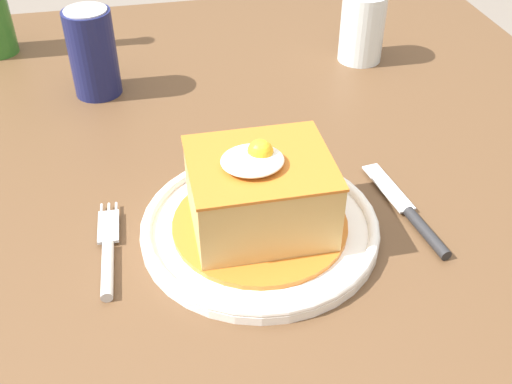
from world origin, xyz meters
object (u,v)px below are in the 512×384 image
main_plate (260,227)px  knife (415,219)px  fork (108,255)px  soda_can (93,53)px  drinking_glass (362,32)px

main_plate → knife: 0.17m
fork → knife: (0.33, -0.01, 0.00)m
fork → knife: same height
main_plate → fork: bearing=-177.2°
knife → soda_can: 0.49m
soda_can → fork: bearing=-89.0°
main_plate → drinking_glass: (0.24, 0.37, 0.04)m
main_plate → soda_can: 0.39m
fork → soda_can: (-0.01, 0.35, 0.06)m
main_plate → soda_can: (-0.16, 0.34, 0.05)m
main_plate → fork: main_plate is taller
soda_can → drinking_glass: bearing=3.6°
main_plate → knife: bearing=-6.3°
main_plate → knife: (0.17, -0.02, -0.00)m
drinking_glass → knife: bearing=-100.6°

